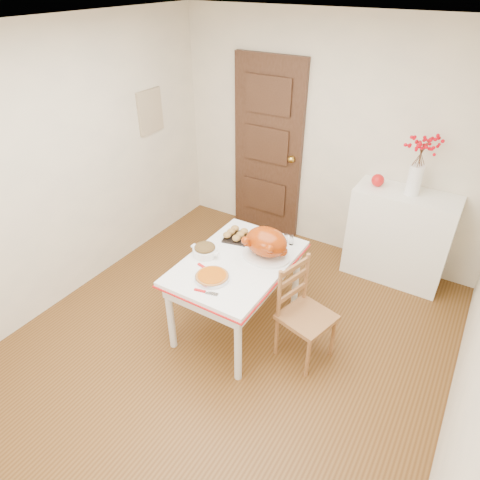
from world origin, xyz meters
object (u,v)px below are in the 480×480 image
Objects in this scene: sideboard at (398,236)px; pumpkin_pie at (212,276)px; chair_oak at (307,315)px; kitchen_table at (237,294)px; turkey_platter at (266,243)px.

sideboard is 2.11m from pumpkin_pie.
pumpkin_pie is at bearing 127.92° from chair_oak.
kitchen_table is at bearing -123.95° from sideboard.
kitchen_table is 2.81× the size of turkey_platter.
kitchen_table is 0.56m from turkey_platter.
turkey_platter is (-0.50, 0.19, 0.42)m from chair_oak.
turkey_platter reaches higher than chair_oak.
pumpkin_pie is (-0.21, -0.50, -0.11)m from turkey_platter.
chair_oak is 0.68m from turkey_platter.
kitchen_table is 0.50m from pumpkin_pie.
sideboard reaches higher than chair_oak.
turkey_platter is at bearing -122.19° from sideboard.
sideboard is at bearing 60.09° from pumpkin_pie.
sideboard is 1.60m from turkey_platter.
turkey_platter is at bearing 45.20° from kitchen_table.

